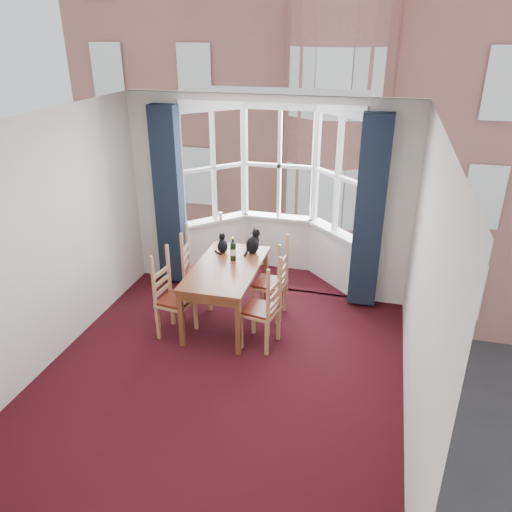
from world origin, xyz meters
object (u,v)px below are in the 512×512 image
(wine_bottle, at_px, (233,250))
(chair_right_near, at_px, (267,312))
(cat_right, at_px, (253,243))
(candle_tall, at_px, (220,216))
(dining_table, at_px, (226,273))
(cat_left, at_px, (223,245))
(chair_left_far, at_px, (193,273))
(chair_left_near, at_px, (169,300))
(chair_right_far, at_px, (276,285))

(wine_bottle, bearing_deg, chair_right_near, -46.90)
(cat_right, bearing_deg, candle_tall, 130.60)
(dining_table, height_order, cat_left, cat_left)
(cat_left, relative_size, wine_bottle, 0.84)
(chair_right_near, relative_size, candle_tall, 7.64)
(chair_left_far, height_order, cat_left, cat_left)
(candle_tall, bearing_deg, wine_bottle, -64.48)
(chair_right_near, xyz_separation_m, candle_tall, (-1.19, 1.86, 0.46))
(chair_left_near, height_order, wine_bottle, wine_bottle)
(dining_table, bearing_deg, candle_tall, 111.03)
(chair_right_near, relative_size, chair_right_far, 1.00)
(chair_left_near, xyz_separation_m, cat_left, (0.42, 0.90, 0.42))
(cat_right, xyz_separation_m, wine_bottle, (-0.19, -0.31, 0.01))
(wine_bottle, bearing_deg, chair_right_far, 4.02)
(dining_table, distance_m, wine_bottle, 0.32)
(chair_left_near, distance_m, chair_right_far, 1.41)
(dining_table, relative_size, chair_left_near, 1.66)
(chair_left_near, bearing_deg, cat_left, 65.14)
(chair_left_far, distance_m, wine_bottle, 0.78)
(dining_table, bearing_deg, chair_right_far, 22.76)
(chair_left_far, bearing_deg, chair_right_near, -31.30)
(chair_left_far, distance_m, cat_left, 0.60)
(dining_table, xyz_separation_m, candle_tall, (-0.54, 1.41, 0.23))
(chair_left_near, relative_size, cat_left, 3.42)
(chair_right_near, xyz_separation_m, cat_left, (-0.84, 0.88, 0.42))
(chair_right_far, xyz_separation_m, wine_bottle, (-0.58, -0.04, 0.46))
(wine_bottle, bearing_deg, chair_left_near, -132.44)
(chair_left_near, bearing_deg, chair_right_near, 1.13)
(cat_right, relative_size, wine_bottle, 1.06)
(dining_table, xyz_separation_m, chair_right_far, (0.61, 0.25, -0.23))
(chair_right_far, relative_size, cat_right, 2.70)
(chair_right_near, xyz_separation_m, chair_right_far, (-0.04, 0.71, 0.00))
(chair_right_far, distance_m, wine_bottle, 0.74)
(chair_left_near, relative_size, wine_bottle, 2.87)
(chair_left_far, relative_size, cat_left, 3.42)
(chair_left_far, relative_size, wine_bottle, 2.87)
(chair_left_far, height_order, chair_right_near, same)
(chair_right_far, height_order, cat_right, cat_right)
(candle_tall, bearing_deg, cat_right, -49.40)
(chair_left_far, xyz_separation_m, wine_bottle, (0.62, -0.09, 0.46))
(chair_left_far, relative_size, chair_right_near, 1.00)
(cat_left, bearing_deg, candle_tall, 109.96)
(chair_right_far, relative_size, candle_tall, 7.64)
(chair_left_near, height_order, chair_right_near, same)
(dining_table, relative_size, chair_left_far, 1.66)
(chair_right_near, height_order, cat_right, cat_right)
(chair_left_near, height_order, cat_left, cat_left)
(candle_tall, bearing_deg, cat_left, -70.04)
(chair_left_near, relative_size, candle_tall, 7.64)
(cat_left, xyz_separation_m, cat_right, (0.40, 0.10, 0.03))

